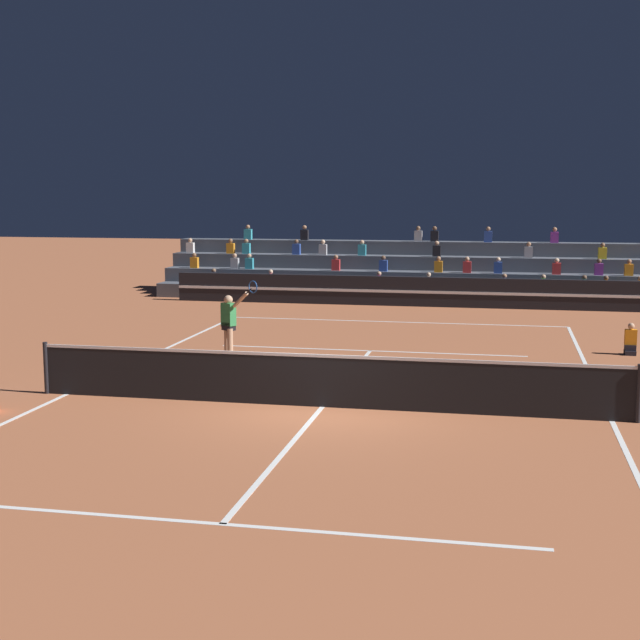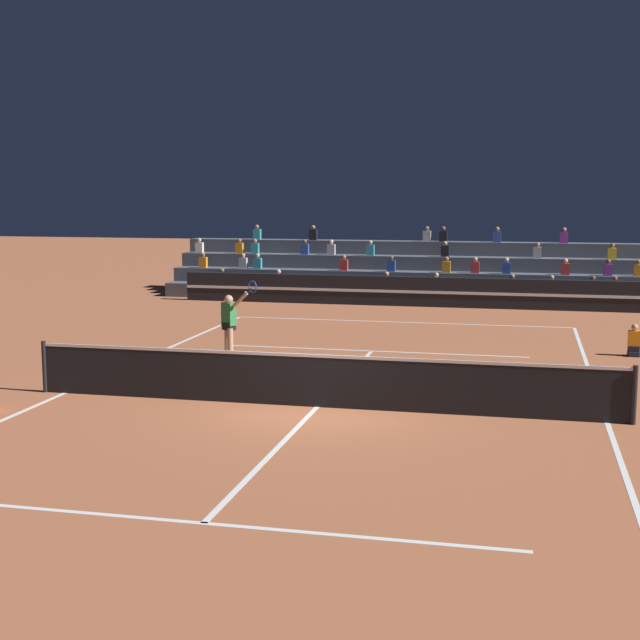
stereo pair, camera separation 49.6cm
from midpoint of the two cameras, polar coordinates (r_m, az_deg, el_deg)
ground_plane at (r=17.72m, az=0.63°, el=-5.59°), size 120.00×120.00×0.00m
court_lines at (r=17.72m, az=0.63°, el=-5.58°), size 11.10×23.90×0.01m
tennis_net at (r=17.60m, az=0.63°, el=-3.87°), size 12.00×0.10×1.10m
sponsor_banner_wall at (r=33.34m, az=6.57°, el=1.82°), size 18.00×0.26×1.10m
bleacher_stand at (r=36.44m, az=7.14°, el=2.80°), size 20.63×3.80×2.83m
ball_kid_courtside at (r=24.56m, az=20.00°, el=-1.42°), size 0.30×0.36×0.84m
tennis_player at (r=22.08m, az=-5.16°, el=-0.30°), size 1.21×0.88×2.20m
tennis_ball at (r=22.23m, az=9.01°, el=-2.77°), size 0.07×0.07×0.07m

